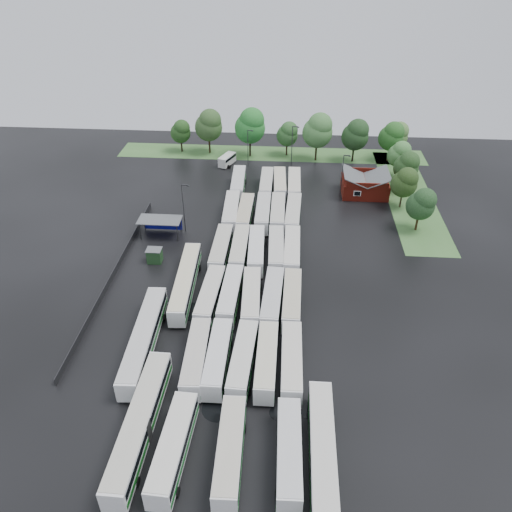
# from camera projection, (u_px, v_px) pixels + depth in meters

# --- Properties ---
(ground) EXTENTS (160.00, 160.00, 0.00)m
(ground) POSITION_uv_depth(u_px,v_px,m) (238.00, 311.00, 78.10)
(ground) COLOR black
(ground) RESTS_ON ground
(brick_building) EXTENTS (10.07, 8.60, 5.39)m
(brick_building) POSITION_uv_depth(u_px,v_px,m) (365.00, 186.00, 111.08)
(brick_building) COLOR maroon
(brick_building) RESTS_ON ground
(wash_shed) EXTENTS (8.20, 4.20, 3.58)m
(wash_shed) POSITION_uv_depth(u_px,v_px,m) (160.00, 221.00, 95.78)
(wash_shed) COLOR #2D2D30
(wash_shed) RESTS_ON ground
(utility_hut) EXTENTS (2.70, 2.20, 2.62)m
(utility_hut) POSITION_uv_depth(u_px,v_px,m) (155.00, 255.00, 88.83)
(utility_hut) COLOR #183919
(utility_hut) RESTS_ON ground
(grass_strip_north) EXTENTS (80.00, 10.00, 0.01)m
(grass_strip_north) POSITION_uv_depth(u_px,v_px,m) (271.00, 154.00, 131.76)
(grass_strip_north) COLOR #3D6B30
(grass_strip_north) RESTS_ON ground
(grass_strip_east) EXTENTS (10.00, 50.00, 0.01)m
(grass_strip_east) POSITION_uv_depth(u_px,v_px,m) (409.00, 195.00, 111.52)
(grass_strip_east) COLOR #3D6B30
(grass_strip_east) RESTS_ON ground
(west_fence) EXTENTS (0.10, 50.00, 1.20)m
(west_fence) POSITION_uv_depth(u_px,v_px,m) (114.00, 272.00, 85.78)
(west_fence) COLOR #2D2D30
(west_fence) RESTS_ON ground
(bus_r0c0) EXTENTS (3.42, 13.32, 3.68)m
(bus_r0c0) POSITION_uv_depth(u_px,v_px,m) (173.00, 447.00, 55.42)
(bus_r0c0) COLOR silver
(bus_r0c0) RESTS_ON ground
(bus_r0c2) EXTENTS (3.10, 13.07, 3.62)m
(bus_r0c2) POSITION_uv_depth(u_px,v_px,m) (230.00, 451.00, 55.08)
(bus_r0c2) COLOR silver
(bus_r0c2) RESTS_ON ground
(bus_r0c4) EXTENTS (3.03, 12.85, 3.56)m
(bus_r0c4) POSITION_uv_depth(u_px,v_px,m) (289.00, 452.00, 54.95)
(bus_r0c4) COLOR silver
(bus_r0c4) RESTS_ON ground
(bus_r1c0) EXTENTS (3.24, 12.95, 3.58)m
(bus_r1c0) POSITION_uv_depth(u_px,v_px,m) (196.00, 358.00, 67.00)
(bus_r1c0) COLOR silver
(bus_r1c0) RESTS_ON ground
(bus_r1c1) EXTENTS (2.78, 12.78, 3.55)m
(bus_r1c1) POSITION_uv_depth(u_px,v_px,m) (218.00, 358.00, 66.99)
(bus_r1c1) COLOR silver
(bus_r1c1) RESTS_ON ground
(bus_r1c2) EXTENTS (3.30, 12.92, 3.57)m
(bus_r1c2) POSITION_uv_depth(u_px,v_px,m) (243.00, 360.00, 66.65)
(bus_r1c2) COLOR silver
(bus_r1c2) RESTS_ON ground
(bus_r1c3) EXTENTS (2.71, 12.68, 3.53)m
(bus_r1c3) POSITION_uv_depth(u_px,v_px,m) (266.00, 361.00, 66.53)
(bus_r1c3) COLOR silver
(bus_r1c3) RESTS_ON ground
(bus_r1c4) EXTENTS (2.92, 12.95, 3.59)m
(bus_r1c4) POSITION_uv_depth(u_px,v_px,m) (291.00, 362.00, 66.32)
(bus_r1c4) COLOR silver
(bus_r1c4) RESTS_ON ground
(bus_r2c0) EXTENTS (3.26, 12.94, 3.57)m
(bus_r2c0) POSITION_uv_depth(u_px,v_px,m) (210.00, 296.00, 78.11)
(bus_r2c0) COLOR silver
(bus_r2c0) RESTS_ON ground
(bus_r2c1) EXTENTS (2.96, 12.81, 3.55)m
(bus_r2c1) POSITION_uv_depth(u_px,v_px,m) (230.00, 295.00, 78.32)
(bus_r2c1) COLOR silver
(bus_r2c1) RESTS_ON ground
(bus_r2c2) EXTENTS (3.33, 12.96, 3.57)m
(bus_r2c2) POSITION_uv_depth(u_px,v_px,m) (251.00, 298.00, 77.67)
(bus_r2c2) COLOR silver
(bus_r2c2) RESTS_ON ground
(bus_r2c3) EXTENTS (3.27, 13.22, 3.65)m
(bus_r2c3) POSITION_uv_depth(u_px,v_px,m) (272.00, 299.00, 77.44)
(bus_r2c3) COLOR silver
(bus_r2c3) RESTS_ON ground
(bus_r2c4) EXTENTS (2.94, 12.88, 3.57)m
(bus_r2c4) POSITION_uv_depth(u_px,v_px,m) (292.00, 300.00, 77.33)
(bus_r2c4) COLOR silver
(bus_r2c4) RESTS_ON ground
(bus_r3c0) EXTENTS (2.87, 13.05, 3.63)m
(bus_r3c0) POSITION_uv_depth(u_px,v_px,m) (221.00, 249.00, 89.28)
(bus_r3c0) COLOR silver
(bus_r3c0) RESTS_ON ground
(bus_r3c1) EXTENTS (2.81, 12.73, 3.54)m
(bus_r3c1) POSITION_uv_depth(u_px,v_px,m) (240.00, 249.00, 89.44)
(bus_r3c1) COLOR silver
(bus_r3c1) RESTS_ON ground
(bus_r3c2) EXTENTS (3.29, 13.04, 3.60)m
(bus_r3c2) POSITION_uv_depth(u_px,v_px,m) (256.00, 250.00, 89.04)
(bus_r3c2) COLOR silver
(bus_r3c2) RESTS_ON ground
(bus_r3c3) EXTENTS (3.18, 12.82, 3.54)m
(bus_r3c3) POSITION_uv_depth(u_px,v_px,m) (276.00, 250.00, 89.09)
(bus_r3c3) COLOR silver
(bus_r3c3) RESTS_ON ground
(bus_r3c4) EXTENTS (2.85, 13.12, 3.65)m
(bus_r3c4) POSITION_uv_depth(u_px,v_px,m) (292.00, 251.00, 88.76)
(bus_r3c4) COLOR silver
(bus_r3c4) RESTS_ON ground
(bus_r4c0) EXTENTS (3.42, 13.45, 3.71)m
(bus_r4c0) POSITION_uv_depth(u_px,v_px,m) (231.00, 212.00, 100.78)
(bus_r4c0) COLOR silver
(bus_r4c0) RESTS_ON ground
(bus_r4c1) EXTENTS (2.84, 12.71, 3.53)m
(bus_r4c1) POSITION_uv_depth(u_px,v_px,m) (245.00, 214.00, 100.40)
(bus_r4c1) COLOR silver
(bus_r4c1) RESTS_ON ground
(bus_r4c2) EXTENTS (2.90, 13.03, 3.62)m
(bus_r4c2) POSITION_uv_depth(u_px,v_px,m) (263.00, 213.00, 100.55)
(bus_r4c2) COLOR silver
(bus_r4c2) RESTS_ON ground
(bus_r4c3) EXTENTS (2.89, 13.04, 3.62)m
(bus_r4c3) POSITION_uv_depth(u_px,v_px,m) (278.00, 213.00, 100.42)
(bus_r4c3) COLOR silver
(bus_r4c3) RESTS_ON ground
(bus_r4c4) EXTENTS (3.33, 13.37, 3.69)m
(bus_r4c4) POSITION_uv_depth(u_px,v_px,m) (293.00, 214.00, 99.97)
(bus_r4c4) COLOR silver
(bus_r4c4) RESTS_ON ground
(bus_r5c0) EXTENTS (3.36, 13.24, 3.66)m
(bus_r5c0) POSITION_uv_depth(u_px,v_px,m) (238.00, 183.00, 112.01)
(bus_r5c0) COLOR silver
(bus_r5c0) RESTS_ON ground
(bus_r5c2) EXTENTS (2.81, 12.71, 3.53)m
(bus_r5c2) POSITION_uv_depth(u_px,v_px,m) (266.00, 184.00, 111.70)
(bus_r5c2) COLOR silver
(bus_r5c2) RESTS_ON ground
(bus_r5c3) EXTENTS (3.25, 12.77, 3.53)m
(bus_r5c3) POSITION_uv_depth(u_px,v_px,m) (280.00, 184.00, 111.83)
(bus_r5c3) COLOR silver
(bus_r5c3) RESTS_ON ground
(bus_r5c4) EXTENTS (2.86, 12.99, 3.61)m
(bus_r5c4) POSITION_uv_depth(u_px,v_px,m) (294.00, 185.00, 111.36)
(bus_r5c4) COLOR silver
(bus_r5c4) RESTS_ON ground
(artic_bus_west_a) EXTENTS (3.16, 20.01, 3.70)m
(artic_bus_west_a) POSITION_uv_depth(u_px,v_px,m) (140.00, 423.00, 58.13)
(artic_bus_west_a) COLOR silver
(artic_bus_west_a) RESTS_ON ground
(artic_bus_west_b) EXTENTS (3.52, 19.20, 3.55)m
(artic_bus_west_b) POSITION_uv_depth(u_px,v_px,m) (186.00, 282.00, 81.19)
(artic_bus_west_b) COLOR silver
(artic_bus_west_b) RESTS_ON ground
(artic_bus_west_c) EXTENTS (3.52, 19.94, 3.68)m
(artic_bus_west_c) POSITION_uv_depth(u_px,v_px,m) (144.00, 339.00, 69.90)
(artic_bus_west_c) COLOR silver
(artic_bus_west_c) RESTS_ON ground
(artic_bus_east) EXTENTS (2.82, 19.54, 3.62)m
(artic_bus_east) POSITION_uv_depth(u_px,v_px,m) (323.00, 460.00, 54.16)
(artic_bus_east) COLOR silver
(artic_bus_east) RESTS_ON ground
(minibus) EXTENTS (4.07, 6.17, 2.53)m
(minibus) POSITION_uv_depth(u_px,v_px,m) (227.00, 160.00, 124.86)
(minibus) COLOR silver
(minibus) RESTS_ON ground
(tree_north_0) EXTENTS (5.26, 5.25, 8.69)m
(tree_north_0) POSITION_uv_depth(u_px,v_px,m) (181.00, 131.00, 129.87)
(tree_north_0) COLOR black
(tree_north_0) RESTS_ON ground
(tree_north_1) EXTENTS (7.10, 7.10, 11.76)m
(tree_north_1) POSITION_uv_depth(u_px,v_px,m) (209.00, 125.00, 128.07)
(tree_north_1) COLOR black
(tree_north_1) RESTS_ON ground
(tree_north_2) EXTENTS (7.75, 7.75, 12.84)m
(tree_north_2) POSITION_uv_depth(u_px,v_px,m) (251.00, 125.00, 125.68)
(tree_north_2) COLOR black
(tree_north_2) RESTS_ON ground
(tree_north_3) EXTENTS (5.47, 5.47, 9.06)m
(tree_north_3) POSITION_uv_depth(u_px,v_px,m) (288.00, 134.00, 127.63)
(tree_north_3) COLOR black
(tree_north_3) RESTS_ON ground
(tree_north_4) EXTENTS (7.50, 7.50, 12.43)m
(tree_north_4) POSITION_uv_depth(u_px,v_px,m) (318.00, 130.00, 123.54)
(tree_north_4) COLOR black
(tree_north_4) RESTS_ON ground
(tree_north_5) EXTENTS (6.72, 6.72, 11.14)m
(tree_north_5) POSITION_uv_depth(u_px,v_px,m) (356.00, 134.00, 123.36)
(tree_north_5) COLOR black
(tree_north_5) RESTS_ON ground
(tree_north_6) EXTENTS (5.77, 5.77, 9.55)m
(tree_north_6) POSITION_uv_depth(u_px,v_px,m) (397.00, 135.00, 126.13)
(tree_north_6) COLOR black
(tree_north_6) RESTS_ON ground
(tree_east_0) EXTENTS (5.53, 5.53, 9.15)m
(tree_east_0) POSITION_uv_depth(u_px,v_px,m) (422.00, 204.00, 95.49)
(tree_east_0) COLOR #342412
(tree_east_0) RESTS_ON ground
(tree_east_1) EXTENTS (5.55, 5.55, 9.19)m
(tree_east_1) POSITION_uv_depth(u_px,v_px,m) (405.00, 182.00, 103.45)
(tree_east_1) COLOR #312619
(tree_east_1) RESTS_ON ground
(tree_east_2) EXTENTS (5.59, 5.59, 9.25)m
(tree_east_2) POSITION_uv_depth(u_px,v_px,m) (407.00, 165.00, 110.49)
(tree_east_2) COLOR black
(tree_east_2) RESTS_ON ground
(tree_east_3) EXTENTS (5.37, 5.37, 8.89)m
(tree_east_3) POSITION_uv_depth(u_px,v_px,m) (400.00, 154.00, 116.70)
(tree_east_3) COLOR #302319
(tree_east_3) RESTS_ON ground
(tree_east_4) EXTENTS (6.26, 6.26, 10.38)m
(tree_east_4) POSITION_uv_depth(u_px,v_px,m) (392.00, 136.00, 123.86)
(tree_east_4) COLOR #312212
(tree_east_4) RESTS_ON ground
(lamp_post_ne) EXTENTS (1.54, 0.30, 10.00)m
(lamp_post_ne) POSITION_uv_depth(u_px,v_px,m) (343.00, 173.00, 107.36)
(lamp_post_ne) COLOR #2D2D30
(lamp_post_ne) RESTS_ON ground
(lamp_post_nw) EXTENTS (1.55, 0.30, 10.07)m
(lamp_post_nw) POSITION_uv_depth(u_px,v_px,m) (184.00, 205.00, 95.29)
(lamp_post_nw) COLOR #2D2D30
(lamp_post_nw) RESTS_ON ground
(lamp_post_back_w) EXTENTS (1.45, 0.28, 9.42)m
(lamp_post_back_w) POSITION_uv_depth(u_px,v_px,m) (248.00, 146.00, 121.73)
(lamp_post_back_w) COLOR #2D2D30
(lamp_post_back_w) RESTS_ON ground
(lamp_post_back_e) EXTENTS (1.64, 0.32, 10.66)m
(lamp_post_back_e) POSITION_uv_depth(u_px,v_px,m) (293.00, 144.00, 120.57)
(lamp_post_back_e) COLOR #2D2D30
(lamp_post_back_e) RESTS_ON ground
(puddle_0) EXTENTS (4.28, 4.28, 0.01)m
(puddle_0) POSITION_uv_depth(u_px,v_px,m) (218.00, 409.00, 62.36)
(puddle_0) COLOR black
(puddle_0) RESTS_ON ground
(puddle_1) EXTENTS (2.60, 2.60, 0.01)m
(puddle_1) POSITION_uv_depth(u_px,v_px,m) (280.00, 413.00, 61.81)
(puddle_1) COLOR black
(puddle_1) RESTS_ON ground
(puddle_2) EXTENTS (4.50, 4.50, 0.01)m
(puddle_2) POSITION_uv_depth(u_px,v_px,m) (191.00, 312.00, 77.99)
(puddle_2) COLOR black
(puddle_2) RESTS_ON ground
(puddle_3) EXTENTS (3.04, 3.04, 0.01)m
(puddle_3) POSITION_uv_depth(u_px,v_px,m) (253.00, 333.00, 73.95)
(puddle_3) COLOR black
(puddle_3) RESTS_ON ground
(puddle_4) EXTENTS (3.14, 3.14, 0.01)m
(puddle_4) POSITION_uv_depth(u_px,v_px,m) (314.00, 411.00, 62.07)
(puddle_4) COLOR black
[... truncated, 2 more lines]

